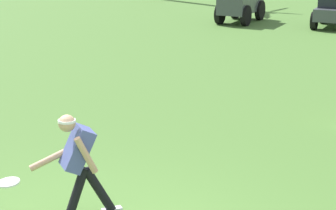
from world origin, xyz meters
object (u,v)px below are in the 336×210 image
frisbee_in_flight (9,182)px  parked_car_slot_a (241,1)px  parked_car_slot_b (332,11)px  frisbee_thrower (79,162)px

frisbee_in_flight → parked_car_slot_a: (-1.41, 17.10, 0.16)m
frisbee_in_flight → parked_car_slot_b: bearing=83.7°
frisbee_thrower → frisbee_in_flight: size_ratio=3.72×
frisbee_thrower → parked_car_slot_a: (-2.15, 16.68, -0.05)m
parked_car_slot_a → parked_car_slot_b: parked_car_slot_a is taller
frisbee_thrower → parked_car_slot_b: 16.64m
frisbee_in_flight → parked_car_slot_b: (1.87, 17.02, -0.01)m
parked_car_slot_a → frisbee_thrower: bearing=-82.7°
frisbee_thrower → parked_car_slot_b: frisbee_thrower is taller
frisbee_in_flight → parked_car_slot_a: parked_car_slot_a is taller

